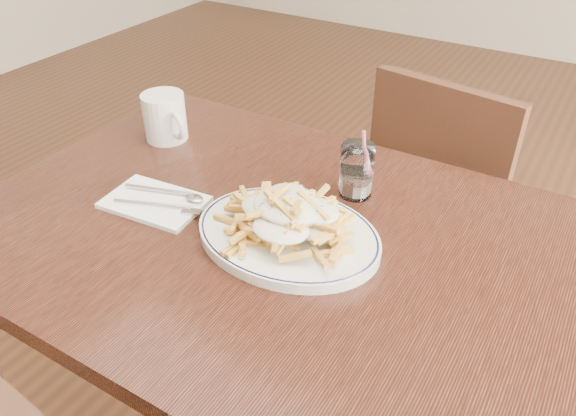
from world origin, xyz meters
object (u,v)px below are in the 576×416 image
Objects in this scene: coffee_mug at (165,117)px; fries_plate at (288,235)px; water_glass at (356,174)px; loaded_fries at (288,212)px; table at (284,266)px; chair_far at (444,195)px.

fries_plate is at bearing -22.92° from coffee_mug.
water_glass reaches higher than coffee_mug.
fries_plate is 1.33× the size of loaded_fries.
water_glass is at bearing 79.49° from loaded_fries.
table is at bearing 141.48° from fries_plate.
fries_plate is at bearing 113.96° from loaded_fries.
table is 8.14× the size of water_glass.
fries_plate is (-0.10, -0.71, 0.28)m from chair_far.
loaded_fries is 0.48m from coffee_mug.
water_glass reaches higher than table.
coffee_mug is (-0.45, 0.19, 0.04)m from fries_plate.
table is 0.73m from chair_far.
water_glass is 0.48m from coffee_mug.
loaded_fries is (-0.10, -0.71, 0.33)m from chair_far.
table is at bearing -22.21° from coffee_mug.
chair_far is 6.26× the size of coffee_mug.
table is 1.42× the size of chair_far.
loaded_fries is at bearing -97.99° from chair_far.
loaded_fries is at bearing -22.92° from coffee_mug.
fries_plate is 2.69× the size of coffee_mug.
loaded_fries is at bearing -38.52° from table.
water_glass reaches higher than loaded_fries.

